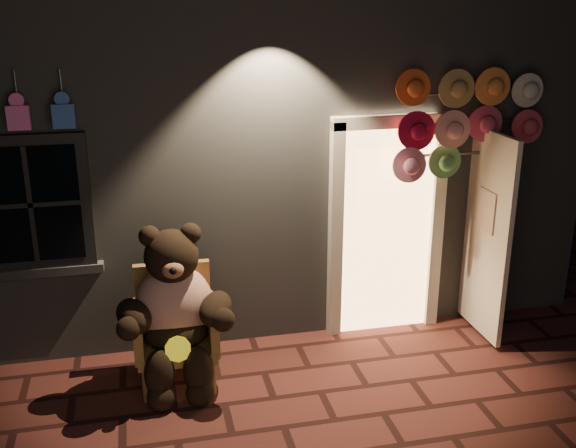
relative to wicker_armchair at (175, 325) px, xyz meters
name	(u,v)px	position (x,y,z in m)	size (l,w,h in m)	color
ground	(284,427)	(0.76, -0.95, -0.51)	(60.00, 60.00, 0.00)	#562420
shop_building	(215,122)	(0.77, 3.04, 1.23)	(7.30, 5.95, 3.51)	slate
wicker_armchair	(175,325)	(0.00, 0.00, 0.00)	(0.71, 0.64, 1.01)	olive
teddy_bear	(175,310)	(0.00, -0.13, 0.21)	(1.07, 0.83, 1.47)	#A92E12
hat_rack	(465,122)	(2.77, 0.33, 1.62)	(1.47, 0.22, 2.59)	#59595E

